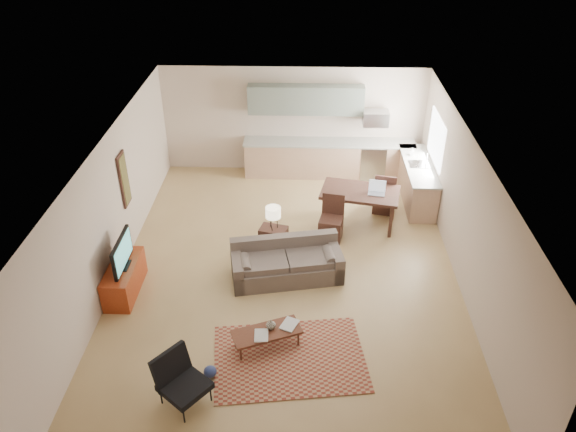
{
  "coord_description": "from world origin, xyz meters",
  "views": [
    {
      "loc": [
        0.29,
        -8.63,
        6.73
      ],
      "look_at": [
        0.0,
        0.3,
        1.15
      ],
      "focal_mm": 35.0,
      "sensor_mm": 36.0,
      "label": 1
    }
  ],
  "objects_px": {
    "sofa": "(287,261)",
    "armchair": "(184,383)",
    "dining_table": "(359,208)",
    "coffee_table": "(267,339)",
    "tv_credenza": "(124,279)",
    "console_table": "(274,241)"
  },
  "relations": [
    {
      "from": "tv_credenza",
      "to": "dining_table",
      "type": "height_order",
      "value": "dining_table"
    },
    {
      "from": "armchair",
      "to": "coffee_table",
      "type": "bearing_deg",
      "value": -4.24
    },
    {
      "from": "tv_credenza",
      "to": "console_table",
      "type": "distance_m",
      "value": 2.97
    },
    {
      "from": "coffee_table",
      "to": "dining_table",
      "type": "distance_m",
      "value": 4.19
    },
    {
      "from": "coffee_table",
      "to": "console_table",
      "type": "height_order",
      "value": "console_table"
    },
    {
      "from": "sofa",
      "to": "armchair",
      "type": "xyz_separation_m",
      "value": [
        -1.38,
        -3.01,
        0.03
      ]
    },
    {
      "from": "armchair",
      "to": "sofa",
      "type": "bearing_deg",
      "value": 14.73
    },
    {
      "from": "armchair",
      "to": "dining_table",
      "type": "xyz_separation_m",
      "value": [
        2.89,
        4.96,
        0.01
      ]
    },
    {
      "from": "sofa",
      "to": "coffee_table",
      "type": "height_order",
      "value": "sofa"
    },
    {
      "from": "console_table",
      "to": "sofa",
      "type": "bearing_deg",
      "value": -54.2
    },
    {
      "from": "tv_credenza",
      "to": "console_table",
      "type": "relative_size",
      "value": 2.05
    },
    {
      "from": "tv_credenza",
      "to": "dining_table",
      "type": "xyz_separation_m",
      "value": [
        4.49,
        2.47,
        0.12
      ]
    },
    {
      "from": "coffee_table",
      "to": "sofa",
      "type": "bearing_deg",
      "value": 59.72
    },
    {
      "from": "sofa",
      "to": "armchair",
      "type": "distance_m",
      "value": 3.31
    },
    {
      "from": "tv_credenza",
      "to": "dining_table",
      "type": "bearing_deg",
      "value": 28.79
    },
    {
      "from": "coffee_table",
      "to": "armchair",
      "type": "bearing_deg",
      "value": -155.69
    },
    {
      "from": "coffee_table",
      "to": "console_table",
      "type": "bearing_deg",
      "value": 68.51
    },
    {
      "from": "sofa",
      "to": "console_table",
      "type": "distance_m",
      "value": 0.82
    },
    {
      "from": "dining_table",
      "to": "coffee_table",
      "type": "bearing_deg",
      "value": -103.3
    },
    {
      "from": "sofa",
      "to": "dining_table",
      "type": "distance_m",
      "value": 2.47
    },
    {
      "from": "sofa",
      "to": "armchair",
      "type": "bearing_deg",
      "value": -125.64
    },
    {
      "from": "console_table",
      "to": "dining_table",
      "type": "relative_size",
      "value": 0.38
    }
  ]
}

